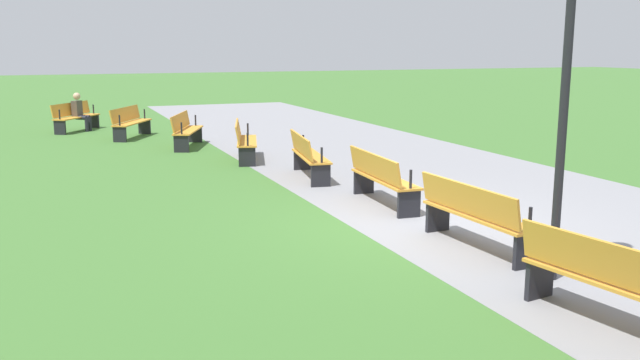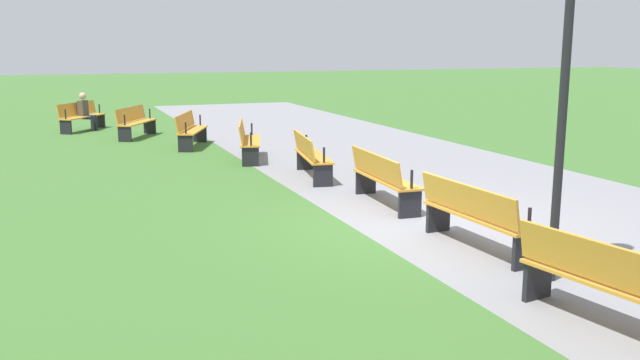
# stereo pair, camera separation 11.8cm
# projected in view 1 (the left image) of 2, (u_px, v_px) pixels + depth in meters

# --- Properties ---
(ground_plane) EXTENTS (120.00, 120.00, 0.00)m
(ground_plane) POSITION_uv_depth(u_px,v_px,m) (427.00, 224.00, 10.23)
(ground_plane) COLOR #3D6B2D
(path_paving) EXTENTS (44.41, 6.22, 0.01)m
(path_paving) POSITION_uv_depth(u_px,v_px,m) (533.00, 212.00, 10.94)
(path_paving) COLOR gray
(path_paving) RESTS_ON ground
(bench_0) EXTENTS (1.89, 1.52, 0.89)m
(bench_0) POSITION_uv_depth(u_px,v_px,m) (75.00, 116.00, 21.26)
(bench_0) COLOR orange
(bench_0) RESTS_ON ground
(bench_1) EXTENTS (1.96, 1.36, 0.89)m
(bench_1) POSITION_uv_depth(u_px,v_px,m) (130.00, 121.00, 19.68)
(bench_1) COLOR orange
(bench_1) RESTS_ON ground
(bench_2) EXTENTS (2.01, 1.19, 0.89)m
(bench_2) POSITION_uv_depth(u_px,v_px,m) (186.00, 129.00, 17.88)
(bench_2) COLOR orange
(bench_2) RESTS_ON ground
(bench_3) EXTENTS (2.03, 1.00, 0.89)m
(bench_3) POSITION_uv_depth(u_px,v_px,m) (244.00, 140.00, 15.87)
(bench_3) COLOR orange
(bench_3) RESTS_ON ground
(bench_4) EXTENTS (2.03, 0.79, 0.89)m
(bench_4) POSITION_uv_depth(u_px,v_px,m) (307.00, 155.00, 13.67)
(bench_4) COLOR orange
(bench_4) RESTS_ON ground
(bench_5) EXTENTS (2.00, 0.58, 0.89)m
(bench_5) POSITION_uv_depth(u_px,v_px,m) (381.00, 177.00, 11.33)
(bench_5) COLOR orange
(bench_5) RESTS_ON ground
(bench_6) EXTENTS (2.00, 0.58, 0.89)m
(bench_6) POSITION_uv_depth(u_px,v_px,m) (475.00, 214.00, 8.86)
(bench_6) COLOR orange
(bench_6) RESTS_ON ground
(bench_7) EXTENTS (2.03, 0.79, 0.89)m
(bench_7) POSITION_uv_depth(u_px,v_px,m) (615.00, 282.00, 6.30)
(bench_7) COLOR orange
(bench_7) RESTS_ON ground
(person_seated) EXTENTS (0.55, 0.60, 1.20)m
(person_seated) POSITION_uv_depth(u_px,v_px,m) (80.00, 111.00, 21.26)
(person_seated) COLOR #4C4238
(person_seated) RESTS_ON ground
(lamp_post) EXTENTS (0.32, 0.32, 3.95)m
(lamp_post) POSITION_uv_depth(u_px,v_px,m) (569.00, 34.00, 7.26)
(lamp_post) COLOR black
(lamp_post) RESTS_ON ground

